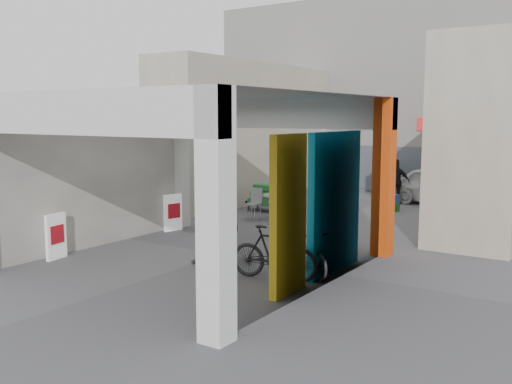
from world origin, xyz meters
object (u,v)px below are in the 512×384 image
Objects in this scene: border_collie at (217,255)px; man_back_turned at (212,220)px; cafe_set at (276,208)px; man_with_dog at (227,227)px; bicycle_front at (302,252)px; bicycle_rear at (274,253)px; man_elderly at (329,219)px; white_van at (443,186)px; produce_stand at (267,201)px; man_crates at (396,182)px.

border_collie is 0.33× the size of man_back_turned.
cafe_set reaches higher than border_collie.
man_with_dog reaches higher than bicycle_front.
bicycle_front is 0.98× the size of bicycle_rear.
man_elderly is at bearing 72.56° from border_collie.
bicycle_front is 0.68m from bicycle_rear.
bicycle_front is at bearing -169.41° from white_van.
border_collie is 0.38× the size of man_elderly.
man_elderly reaches higher than man_with_dog.
man_with_dog is at bearing 60.63° from bicycle_rear.
white_van is (1.63, 10.91, -0.28)m from man_back_turned.
bicycle_front is (1.77, 0.46, 0.20)m from border_collie.
white_van is at bearing 47.73° from produce_stand.
cafe_set is at bearing 147.19° from man_elderly.
produce_stand is 6.97m from man_back_turned.
cafe_set is 5.30m from man_crates.
bicycle_rear is at bearing -54.22° from produce_stand.
man_crates is (-1.44, 8.06, -0.02)m from man_elderly.
cafe_set is 6.12m from bicycle_front.
produce_stand is 4.88m from man_crates.
cafe_set is at bearing 63.82° from bicycle_front.
man_elderly reaches higher than produce_stand.
man_with_dog is (2.96, -6.11, 0.45)m from produce_stand.
cafe_set is 5.61m from man_back_turned.
man_back_turned is at bearing -179.57° from white_van.
produce_stand is 7.94m from bicycle_rear.
white_van is at bearing 100.28° from man_elderly.
produce_stand is 0.79× the size of man_elderly.
white_van is at bearing -11.49° from bicycle_rear.
produce_stand is 0.33× the size of white_van.
bicycle_rear is (0.04, -2.38, -0.30)m from man_elderly.
produce_stand is 0.75× the size of bicycle_rear.
man_crates is at bearing 54.29° from produce_stand.
man_back_turned is at bearing 56.46° from man_with_dog.
cafe_set is 0.40× the size of white_van.
border_collie is at bearing -70.54° from cafe_set.
border_collie is 1.84m from bicycle_front.
man_crates reaches higher than bicycle_front.
man_elderly reaches higher than man_crates.
cafe_set is at bearing 158.03° from white_van.
border_collie is at bearing 88.44° from man_with_dog.
man_crates is (1.92, 4.92, 0.46)m from cafe_set.
produce_stand is 6.80m from man_with_dog.
bicycle_front is 0.44× the size of white_van.
bicycle_rear reaches higher than produce_stand.
bicycle_rear is (1.48, -0.47, -0.27)m from man_with_dog.
bicycle_rear is at bearing -58.40° from cafe_set.
bicycle_rear reaches higher than border_collie.
man_with_dog is (1.92, -5.04, 0.46)m from cafe_set.
bicycle_front is (1.75, 0.14, -0.35)m from man_with_dog.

